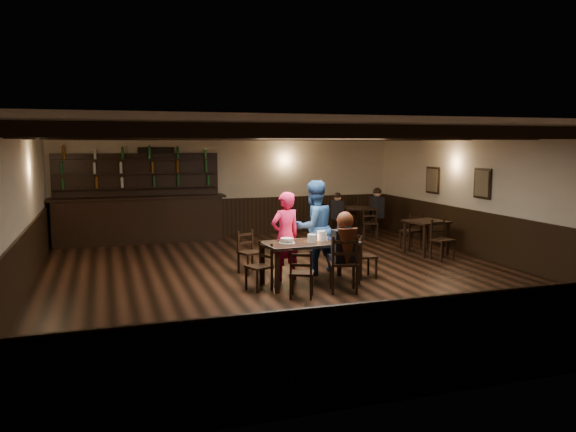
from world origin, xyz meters
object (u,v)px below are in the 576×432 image
object	(u,v)px
chair_near_left	(301,270)
chair_near_right	(344,259)
cake	(287,241)
dining_table	(310,246)
man_blue	(314,228)
bar_counter	(139,213)
woman_pink	(285,236)

from	to	relation	value
chair_near_left	chair_near_right	size ratio (longest dim) A/B	0.82
chair_near_left	cake	distance (m)	0.88
chair_near_right	cake	distance (m)	1.07
dining_table	cake	size ratio (longest dim) A/B	6.07
man_blue	bar_counter	world-z (taller)	bar_counter
chair_near_left	man_blue	xyz separation A→B (m)	(0.79, 1.53, 0.42)
woman_pink	cake	distance (m)	0.46
dining_table	bar_counter	world-z (taller)	bar_counter
dining_table	man_blue	distance (m)	0.81
dining_table	chair_near_left	xyz separation A→B (m)	(-0.46, -0.82, -0.21)
chair_near_right	woman_pink	bearing A→B (deg)	118.08
dining_table	cake	distance (m)	0.44
dining_table	chair_near_right	xyz separation A→B (m)	(0.32, -0.74, -0.11)
cake	bar_counter	world-z (taller)	bar_counter
dining_table	cake	world-z (taller)	cake
dining_table	chair_near_right	distance (m)	0.81
bar_counter	chair_near_left	bearing A→B (deg)	-70.88
woman_pink	man_blue	bearing A→B (deg)	-172.71
dining_table	cake	xyz separation A→B (m)	(-0.43, -0.00, 0.12)
dining_table	man_blue	bearing A→B (deg)	64.85
bar_counter	dining_table	bearing A→B (deg)	-63.96
chair_near_right	bar_counter	xyz separation A→B (m)	(-2.88, 5.97, 0.16)
dining_table	chair_near_left	bearing A→B (deg)	-119.11
woman_pink	cake	bearing A→B (deg)	60.71
chair_near_left	chair_near_right	bearing A→B (deg)	6.32
chair_near_left	bar_counter	bearing A→B (deg)	109.12
man_blue	chair_near_right	bearing A→B (deg)	75.85
man_blue	bar_counter	xyz separation A→B (m)	(-2.89, 4.53, -0.16)
chair_near_right	man_blue	xyz separation A→B (m)	(0.01, 1.44, 0.32)
man_blue	bar_counter	bearing A→B (deg)	-71.18
chair_near_left	bar_counter	distance (m)	6.42
woman_pink	man_blue	size ratio (longest dim) A/B	0.90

